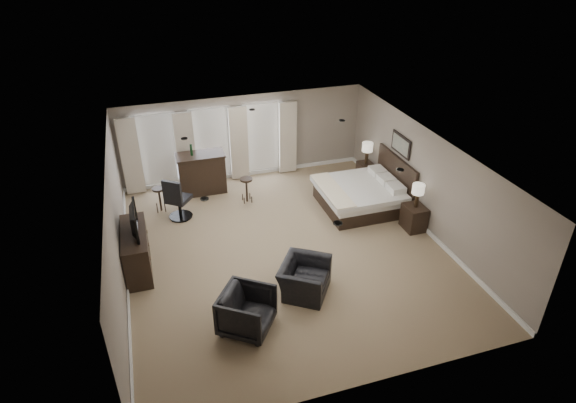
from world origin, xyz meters
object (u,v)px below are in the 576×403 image
object	(u,v)px
nightstand_near	(414,218)
armchair_near	(304,273)
tv	(132,230)
bar_stool_left	(160,199)
bar_stool_right	(247,190)
dresser	(136,251)
bar_counter	(202,173)
lamp_near	(417,196)
nightstand_far	(365,172)
armchair_far	(247,310)
desk_chair	(179,198)
lamp_far	(367,153)
bed	(360,185)

from	to	relation	value
nightstand_near	armchair_near	size ratio (longest dim) A/B	0.60
tv	armchair_near	distance (m)	3.93
bar_stool_left	bar_stool_right	size ratio (longest dim) A/B	0.96
dresser	bar_counter	bearing A→B (deg)	58.70
lamp_near	bar_counter	bearing A→B (deg)	143.12
nightstand_far	armchair_far	distance (m)	7.13
desk_chair	lamp_far	bearing A→B (deg)	-137.99
bed	nightstand_far	distance (m)	1.75
tv	bar_stool_left	xyz separation A→B (m)	(0.71, 2.51, -0.71)
nightstand_near	tv	size ratio (longest dim) A/B	0.62
bed	dresser	world-z (taller)	bed
bar_stool_left	desk_chair	world-z (taller)	desk_chair
bar_counter	bar_stool_right	xyz separation A→B (m)	(1.11, -0.99, -0.24)
bar_stool_left	tv	bearing A→B (deg)	-105.74
bed	desk_chair	world-z (taller)	bed
lamp_far	bar_stool_right	xyz separation A→B (m)	(-3.81, -0.19, -0.54)
lamp_far	desk_chair	size ratio (longest dim) A/B	0.55
lamp_far	armchair_near	world-z (taller)	lamp_far
dresser	bar_stool_left	distance (m)	2.61
nightstand_far	armchair_near	xyz separation A→B (m)	(-3.54, -4.40, 0.20)
nightstand_near	tv	bearing A→B (deg)	176.57
lamp_near	dresser	bearing A→B (deg)	176.57
bar_counter	desk_chair	distance (m)	1.53
desk_chair	armchair_near	bearing A→B (deg)	156.44
tv	bar_stool_right	xyz separation A→B (m)	(3.11, 2.29, -0.70)
bed	dresser	xyz separation A→B (m)	(-6.03, -1.04, -0.19)
armchair_far	bar_counter	bearing A→B (deg)	34.99
lamp_near	bar_stool_right	bearing A→B (deg)	144.61
dresser	tv	xyz separation A→B (m)	(0.00, 0.00, 0.57)
nightstand_far	armchair_near	world-z (taller)	armchair_near
armchair_far	armchair_near	bearing A→B (deg)	-27.92
lamp_near	bar_stool_right	distance (m)	4.71
bed	armchair_near	xyz separation A→B (m)	(-2.65, -2.95, -0.21)
nightstand_near	armchair_near	world-z (taller)	armchair_near
bar_stool_right	nightstand_near	bearing A→B (deg)	-35.39
desk_chair	dresser	bearing A→B (deg)	96.17
lamp_far	lamp_near	bearing A→B (deg)	-90.00
nightstand_far	bar_stool_right	bearing A→B (deg)	-177.10
armchair_near	nightstand_far	bearing A→B (deg)	-4.42
dresser	armchair_far	world-z (taller)	dresser
armchair_near	desk_chair	bearing A→B (deg)	63.85
bed	bar_counter	size ratio (longest dim) A/B	1.56
bar_counter	bar_stool_right	bearing A→B (deg)	-41.57
nightstand_far	lamp_near	size ratio (longest dim) A/B	0.90
nightstand_far	bar_counter	distance (m)	5.00
lamp_far	bar_stool_left	distance (m)	6.24
nightstand_far	bar_stool_left	world-z (taller)	bar_stool_left
dresser	armchair_near	size ratio (longest dim) A/B	1.55
bed	tv	xyz separation A→B (m)	(-6.03, -1.04, 0.37)
armchair_far	nightstand_far	bearing A→B (deg)	-8.78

